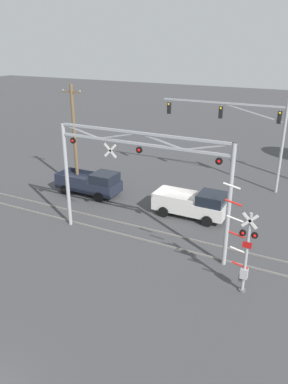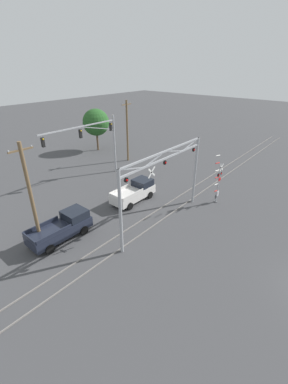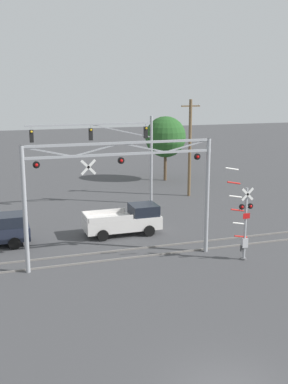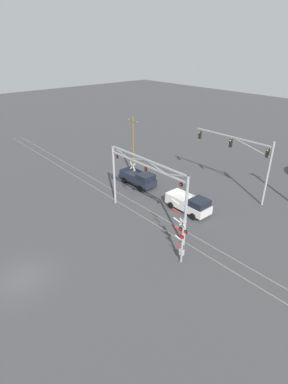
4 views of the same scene
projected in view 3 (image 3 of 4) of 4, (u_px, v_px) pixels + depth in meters
The scene contains 8 objects.
rail_track_near at pixel (121, 259), 28.62m from camera, with size 80.00×0.08×0.10m, color gray.
rail_track_far at pixel (115, 251), 29.95m from camera, with size 80.00×0.08×0.10m, color gray.
crossing_gantry at pixel (121, 182), 27.33m from camera, with size 11.08×0.28×7.07m.
crossing_signal_mast at pixel (244, 225), 28.14m from camera, with size 1.88×0.35×5.66m.
traffic_signal_span at pixel (121, 145), 40.07m from camera, with size 10.56×0.39×7.62m.
pickup_truck_lead at pixel (126, 220), 33.36m from camera, with size 5.26×2.31×2.02m.
utility_pole_right at pixel (190, 147), 44.02m from camera, with size 1.80×0.28×8.88m.
background_tree_beyond_span at pixel (165, 137), 51.21m from camera, with size 4.37×4.37×6.90m.
Camera 3 is at (-7.18, -12.67, 10.22)m, focal length 45.00 mm.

